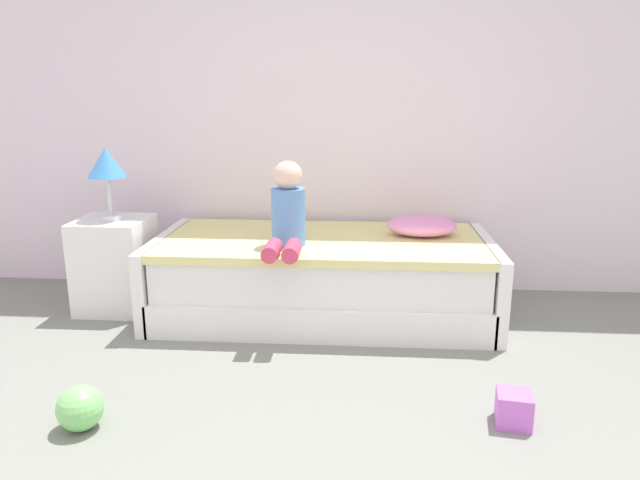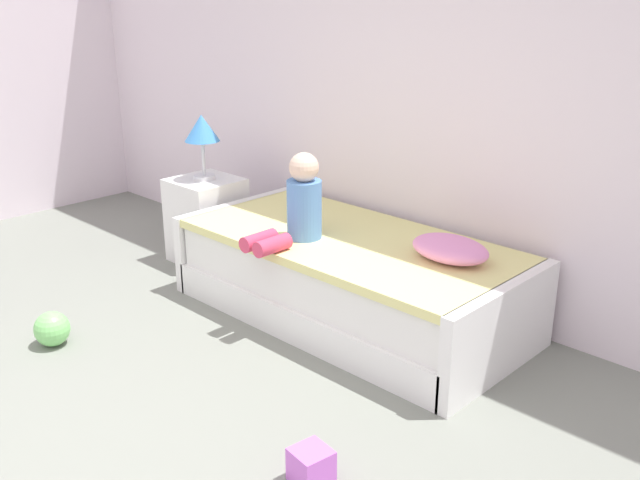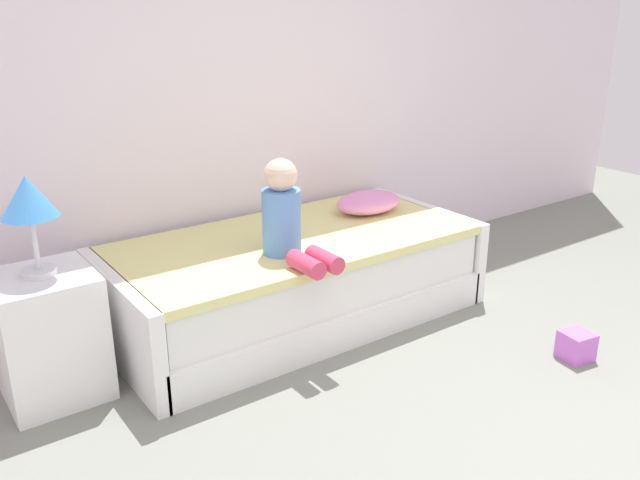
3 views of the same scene
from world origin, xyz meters
name	(u,v)px [view 2 (image 2 of 3)]	position (x,y,z in m)	size (l,w,h in m)	color
wall_rear	(450,65)	(0.00, 2.60, 1.45)	(7.20, 0.10, 2.90)	white
bed	(349,278)	(-0.21, 2.00, 0.25)	(2.11, 1.00, 0.50)	white
nightstand	(207,220)	(-1.56, 1.99, 0.30)	(0.44, 0.44, 0.60)	white
table_lamp	(202,131)	(-1.56, 1.99, 0.94)	(0.24, 0.24, 0.45)	silver
child_figure	(298,205)	(-0.41, 1.77, 0.70)	(0.20, 0.51, 0.50)	#598CD1
pillow	(450,249)	(0.41, 2.10, 0.56)	(0.44, 0.30, 0.13)	#EA8CC6
toy_ball	(52,329)	(-1.14, 0.59, 0.10)	(0.19, 0.19, 0.19)	#7FD872
toy_block	(311,466)	(0.69, 0.76, 0.07)	(0.15, 0.15, 0.15)	#CC66D8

